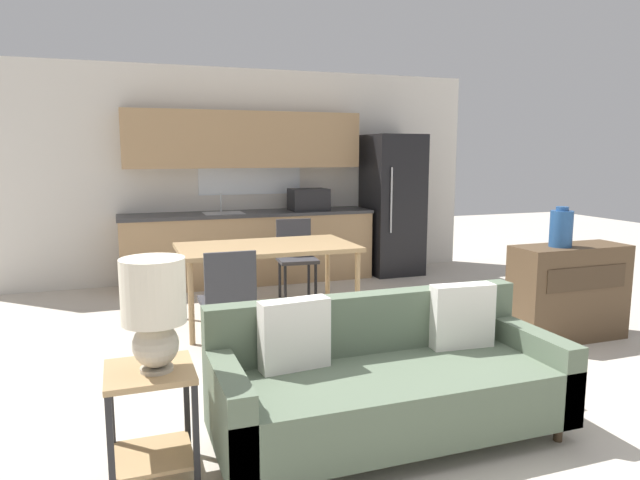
{
  "coord_description": "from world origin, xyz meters",
  "views": [
    {
      "loc": [
        -1.55,
        -2.74,
        1.64
      ],
      "look_at": [
        -0.04,
        1.5,
        0.95
      ],
      "focal_mm": 32.0,
      "sensor_mm": 36.0,
      "label": 1
    }
  ],
  "objects": [
    {
      "name": "dining_table",
      "position": [
        -0.23,
        2.49,
        0.71
      ],
      "size": [
        1.67,
        0.93,
        0.77
      ],
      "color": "tan",
      "rests_on": "ground_plane"
    },
    {
      "name": "ground_plane",
      "position": [
        0.0,
        0.0,
        0.0
      ],
      "size": [
        20.0,
        20.0,
        0.0
      ],
      "primitive_type": "plane",
      "color": "beige"
    },
    {
      "name": "vase",
      "position": [
        2.02,
        1.12,
        1.0
      ],
      "size": [
        0.19,
        0.19,
        0.35
      ],
      "color": "#234C84",
      "rests_on": "credenza"
    },
    {
      "name": "dining_chair_near_left",
      "position": [
        -0.76,
        1.64,
        0.51
      ],
      "size": [
        0.42,
        0.42,
        0.89
      ],
      "rotation": [
        0.0,
        0.0,
        3.13
      ],
      "color": "#38383D",
      "rests_on": "ground_plane"
    },
    {
      "name": "refrigerator",
      "position": [
        1.97,
        4.22,
        0.94
      ],
      "size": [
        0.69,
        0.76,
        1.88
      ],
      "color": "black",
      "rests_on": "ground_plane"
    },
    {
      "name": "credenza",
      "position": [
        2.16,
        1.14,
        0.42
      ],
      "size": [
        1.04,
        0.41,
        0.84
      ],
      "color": "brown",
      "rests_on": "ground_plane"
    },
    {
      "name": "dining_chair_far_right",
      "position": [
        0.31,
        3.3,
        0.51
      ],
      "size": [
        0.46,
        0.46,
        0.89
      ],
      "rotation": [
        0.0,
        0.0,
        -0.1
      ],
      "color": "#38383D",
      "rests_on": "ground_plane"
    },
    {
      "name": "couch",
      "position": [
        -0.13,
        0.09,
        0.33
      ],
      "size": [
        2.01,
        0.8,
        0.83
      ],
      "color": "#3D2D1E",
      "rests_on": "ground_plane"
    },
    {
      "name": "table_lamp",
      "position": [
        -1.41,
        0.03,
        0.91
      ],
      "size": [
        0.31,
        0.31,
        0.56
      ],
      "color": "#B2A893",
      "rests_on": "side_table"
    },
    {
      "name": "kitchen_counter",
      "position": [
        0.01,
        4.33,
        0.84
      ],
      "size": [
        3.16,
        0.65,
        2.15
      ],
      "color": "tan",
      "rests_on": "ground_plane"
    },
    {
      "name": "side_table",
      "position": [
        -1.44,
        0.06,
        0.39
      ],
      "size": [
        0.43,
        0.43,
        0.59
      ],
      "color": "tan",
      "rests_on": "ground_plane"
    },
    {
      "name": "wall_back",
      "position": [
        0.0,
        4.63,
        1.35
      ],
      "size": [
        6.4,
        0.07,
        2.7
      ],
      "color": "silver",
      "rests_on": "ground_plane"
    }
  ]
}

